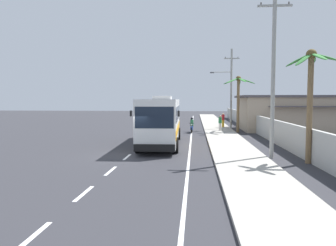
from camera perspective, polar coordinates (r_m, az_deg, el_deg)
ground_plane at (r=20.69m, az=-6.82°, el=-5.64°), size 160.00×160.00×0.00m
sidewalk_kerb at (r=30.29m, az=9.82°, el=-2.43°), size 3.20×90.00×0.14m
lane_markings at (r=35.07m, az=1.82°, el=-1.59°), size 3.94×71.39×0.01m
boundary_wall at (r=34.68m, az=15.52°, el=-0.25°), size 0.24×60.00×1.88m
coach_bus_foreground at (r=25.03m, az=-1.19°, el=0.65°), size 3.19×11.33×3.80m
motorcycle_beside_bus at (r=34.37m, az=4.22°, el=-0.62°), size 0.56×1.96×1.63m
pedestrian_near_kerb at (r=40.11m, az=9.69°, el=0.55°), size 0.36×0.36×1.72m
pedestrian_midwalk at (r=35.59m, az=9.19°, el=0.06°), size 0.36×0.36×1.66m
utility_pole_nearest at (r=20.16m, az=18.10°, el=8.89°), size 1.97×0.24×10.10m
utility_pole_mid at (r=38.96m, az=10.97°, el=6.27°), size 3.39×0.24×9.45m
palm_nearest at (r=19.18m, az=23.86°, el=6.15°), size 2.71×2.78×6.22m
palm_second at (r=35.22m, az=12.29°, el=5.36°), size 3.45×3.68×6.02m
roadside_building at (r=39.90m, az=23.12°, el=1.66°), size 15.08×8.54×3.98m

